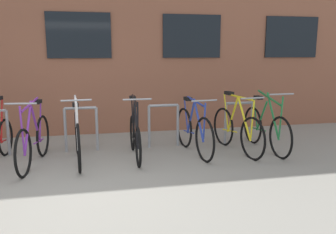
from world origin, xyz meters
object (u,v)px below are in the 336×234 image
object	(u,v)px
bicycle_black	(135,136)
bicycle_yellow	(237,129)
bicycle_green	(266,128)
bicycle_blue	(194,131)
bicycle_white	(77,137)
bicycle_purple	(34,140)

from	to	relation	value
bicycle_black	bicycle_yellow	size ratio (longest dim) A/B	0.95
bicycle_black	bicycle_green	distance (m)	2.38
bicycle_blue	bicycle_white	xyz separation A→B (m)	(-1.98, -0.07, 0.00)
bicycle_yellow	bicycle_blue	distance (m)	0.79
bicycle_black	bicycle_purple	size ratio (longest dim) A/B	0.93
bicycle_yellow	bicycle_white	distance (m)	2.77
bicycle_black	bicycle_yellow	world-z (taller)	bicycle_black
bicycle_yellow	bicycle_black	bearing A→B (deg)	179.31
bicycle_yellow	bicycle_white	size ratio (longest dim) A/B	0.97
bicycle_black	bicycle_blue	world-z (taller)	bicycle_black
bicycle_black	bicycle_purple	xyz separation A→B (m)	(-1.61, -0.08, 0.02)
bicycle_black	bicycle_white	size ratio (longest dim) A/B	0.92
bicycle_blue	bicycle_white	bearing A→B (deg)	-178.10
bicycle_green	bicycle_white	distance (m)	3.32
bicycle_green	bicycle_blue	bearing A→B (deg)	178.11
bicycle_blue	bicycle_purple	bearing A→B (deg)	-177.70
bicycle_purple	bicycle_white	bearing A→B (deg)	3.48
bicycle_green	bicycle_white	bearing A→B (deg)	-179.63
bicycle_yellow	bicycle_green	world-z (taller)	bicycle_green
bicycle_purple	bicycle_white	size ratio (longest dim) A/B	0.99
bicycle_black	bicycle_purple	distance (m)	1.61
bicycle_green	bicycle_white	world-z (taller)	bicycle_green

